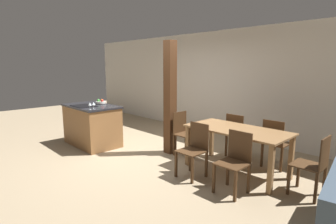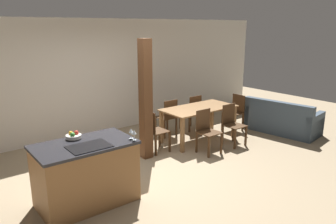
{
  "view_description": "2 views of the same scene",
  "coord_description": "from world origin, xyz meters",
  "px_view_note": "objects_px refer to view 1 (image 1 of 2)",
  "views": [
    {
      "loc": [
        4.14,
        -3.18,
        1.82
      ],
      "look_at": [
        0.6,
        0.2,
        0.95
      ],
      "focal_mm": 28.0,
      "sensor_mm": 36.0,
      "label": 1
    },
    {
      "loc": [
        -3.07,
        -4.53,
        2.53
      ],
      "look_at": [
        0.6,
        0.2,
        0.95
      ],
      "focal_mm": 35.0,
      "sensor_mm": 36.0,
      "label": 2
    }
  ],
  "objects_px": {
    "dining_chair_far_right": "(275,143)",
    "dining_chair_near_right": "(235,161)",
    "fruit_bowl": "(101,102)",
    "dining_table": "(237,135)",
    "dining_chair_head_end": "(184,132)",
    "wine_glass_near": "(90,104)",
    "timber_post": "(170,98)",
    "dining_chair_far_left": "(237,134)",
    "wine_glass_middle": "(94,104)",
    "dining_chair_near_left": "(194,149)",
    "kitchen_island": "(92,125)",
    "dining_chair_foot_end": "(314,165)"
  },
  "relations": [
    {
      "from": "dining_chair_far_right",
      "to": "dining_chair_near_right",
      "type": "bearing_deg",
      "value": 90.0
    },
    {
      "from": "fruit_bowl",
      "to": "dining_chair_far_right",
      "type": "xyz_separation_m",
      "value": [
        3.59,
        1.4,
        -0.5
      ]
    },
    {
      "from": "dining_table",
      "to": "dining_chair_head_end",
      "type": "bearing_deg",
      "value": 180.0
    },
    {
      "from": "dining_chair_near_right",
      "to": "dining_chair_head_end",
      "type": "xyz_separation_m",
      "value": [
        -1.6,
        0.65,
        0.0
      ]
    },
    {
      "from": "wine_glass_near",
      "to": "dining_table",
      "type": "bearing_deg",
      "value": 28.13
    },
    {
      "from": "wine_glass_near",
      "to": "fruit_bowl",
      "type": "bearing_deg",
      "value": 137.1
    },
    {
      "from": "timber_post",
      "to": "dining_chair_far_left",
      "type": "bearing_deg",
      "value": 34.37
    },
    {
      "from": "dining_chair_far_right",
      "to": "dining_chair_head_end",
      "type": "relative_size",
      "value": 1.0
    },
    {
      "from": "wine_glass_middle",
      "to": "dining_chair_head_end",
      "type": "distance_m",
      "value": 1.93
    },
    {
      "from": "fruit_bowl",
      "to": "timber_post",
      "type": "distance_m",
      "value": 1.82
    },
    {
      "from": "dining_chair_near_left",
      "to": "dining_chair_head_end",
      "type": "distance_m",
      "value": 1.06
    },
    {
      "from": "dining_table",
      "to": "dining_chair_near_left",
      "type": "xyz_separation_m",
      "value": [
        -0.38,
        -0.65,
        -0.18
      ]
    },
    {
      "from": "fruit_bowl",
      "to": "timber_post",
      "type": "bearing_deg",
      "value": 20.41
    },
    {
      "from": "kitchen_island",
      "to": "dining_chair_far_left",
      "type": "height_order",
      "value": "kitchen_island"
    },
    {
      "from": "dining_chair_far_left",
      "to": "timber_post",
      "type": "xyz_separation_m",
      "value": [
        -1.13,
        -0.77,
        0.69
      ]
    },
    {
      "from": "kitchen_island",
      "to": "dining_table",
      "type": "height_order",
      "value": "kitchen_island"
    },
    {
      "from": "wine_glass_middle",
      "to": "dining_chair_foot_end",
      "type": "height_order",
      "value": "wine_glass_middle"
    },
    {
      "from": "dining_table",
      "to": "dining_chair_far_right",
      "type": "height_order",
      "value": "dining_chair_far_right"
    },
    {
      "from": "dining_chair_head_end",
      "to": "timber_post",
      "type": "distance_m",
      "value": 0.75
    },
    {
      "from": "dining_chair_near_left",
      "to": "dining_chair_near_right",
      "type": "xyz_separation_m",
      "value": [
        0.77,
        0.0,
        0.0
      ]
    },
    {
      "from": "dining_chair_far_right",
      "to": "kitchen_island",
      "type": "bearing_deg",
      "value": 25.24
    },
    {
      "from": "dining_table",
      "to": "dining_chair_near_right",
      "type": "relative_size",
      "value": 1.92
    },
    {
      "from": "wine_glass_near",
      "to": "dining_chair_near_left",
      "type": "xyz_separation_m",
      "value": [
        2.17,
        0.71,
        -0.58
      ]
    },
    {
      "from": "dining_chair_near_left",
      "to": "dining_chair_far_left",
      "type": "distance_m",
      "value": 1.3
    },
    {
      "from": "kitchen_island",
      "to": "timber_post",
      "type": "xyz_separation_m",
      "value": [
        1.66,
        0.9,
        0.69
      ]
    },
    {
      "from": "dining_chair_near_left",
      "to": "timber_post",
      "type": "height_order",
      "value": "timber_post"
    },
    {
      "from": "kitchen_island",
      "to": "dining_chair_foot_end",
      "type": "bearing_deg",
      "value": 13.1
    },
    {
      "from": "dining_chair_near_left",
      "to": "dining_chair_head_end",
      "type": "height_order",
      "value": "same"
    },
    {
      "from": "wine_glass_middle",
      "to": "dining_chair_far_left",
      "type": "xyz_separation_m",
      "value": [
        2.17,
        1.93,
        -0.58
      ]
    },
    {
      "from": "dining_chair_near_left",
      "to": "fruit_bowl",
      "type": "bearing_deg",
      "value": -178.02
    },
    {
      "from": "fruit_bowl",
      "to": "dining_chair_far_right",
      "type": "bearing_deg",
      "value": 21.33
    },
    {
      "from": "dining_chair_far_left",
      "to": "timber_post",
      "type": "bearing_deg",
      "value": 34.37
    },
    {
      "from": "dining_chair_near_right",
      "to": "dining_chair_head_end",
      "type": "height_order",
      "value": "same"
    },
    {
      "from": "wine_glass_near",
      "to": "dining_chair_far_left",
      "type": "relative_size",
      "value": 0.17
    },
    {
      "from": "dining_chair_foot_end",
      "to": "kitchen_island",
      "type": "bearing_deg",
      "value": -76.9
    },
    {
      "from": "dining_chair_far_right",
      "to": "timber_post",
      "type": "distance_m",
      "value": 2.15
    },
    {
      "from": "dining_chair_far_left",
      "to": "dining_chair_foot_end",
      "type": "relative_size",
      "value": 1.0
    },
    {
      "from": "wine_glass_near",
      "to": "dining_chair_far_right",
      "type": "xyz_separation_m",
      "value": [
        2.93,
        2.01,
        -0.58
      ]
    },
    {
      "from": "kitchen_island",
      "to": "wine_glass_middle",
      "type": "height_order",
      "value": "wine_glass_middle"
    },
    {
      "from": "dining_chair_near_right",
      "to": "dining_chair_far_left",
      "type": "distance_m",
      "value": 1.51
    },
    {
      "from": "dining_chair_foot_end",
      "to": "timber_post",
      "type": "xyz_separation_m",
      "value": [
        -2.73,
        -0.12,
        0.69
      ]
    },
    {
      "from": "dining_chair_near_right",
      "to": "dining_chair_far_left",
      "type": "height_order",
      "value": "same"
    },
    {
      "from": "kitchen_island",
      "to": "dining_chair_far_right",
      "type": "distance_m",
      "value": 3.93
    },
    {
      "from": "dining_chair_far_left",
      "to": "dining_chair_foot_end",
      "type": "distance_m",
      "value": 1.73
    },
    {
      "from": "dining_chair_foot_end",
      "to": "dining_chair_head_end",
      "type": "bearing_deg",
      "value": -90.0
    },
    {
      "from": "wine_glass_near",
      "to": "dining_chair_foot_end",
      "type": "xyz_separation_m",
      "value": [
        3.77,
        1.36,
        -0.58
      ]
    },
    {
      "from": "kitchen_island",
      "to": "dining_chair_near_right",
      "type": "bearing_deg",
      "value": 5.95
    },
    {
      "from": "dining_chair_near_right",
      "to": "dining_chair_far_right",
      "type": "relative_size",
      "value": 1.0
    },
    {
      "from": "kitchen_island",
      "to": "dining_chair_far_left",
      "type": "relative_size",
      "value": 1.57
    },
    {
      "from": "kitchen_island",
      "to": "fruit_bowl",
      "type": "height_order",
      "value": "fruit_bowl"
    }
  ]
}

